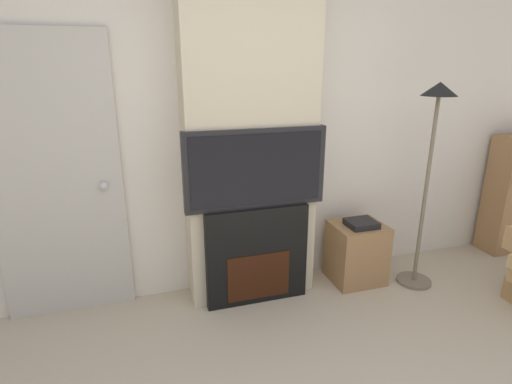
{
  "coord_description": "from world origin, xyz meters",
  "views": [
    {
      "loc": [
        -0.81,
        -0.92,
        1.76
      ],
      "look_at": [
        0.0,
        1.7,
        0.88
      ],
      "focal_mm": 28.0,
      "sensor_mm": 36.0,
      "label": 1
    }
  ],
  "objects_px": {
    "fireplace": "(256,255)",
    "bookshelf": "(512,194)",
    "media_stand": "(357,252)",
    "floor_lamp": "(432,146)",
    "television": "(256,169)"
  },
  "relations": [
    {
      "from": "fireplace",
      "to": "bookshelf",
      "type": "xyz_separation_m",
      "value": [
        2.62,
        0.13,
        0.19
      ]
    },
    {
      "from": "fireplace",
      "to": "media_stand",
      "type": "bearing_deg",
      "value": 1.82
    },
    {
      "from": "floor_lamp",
      "to": "bookshelf",
      "type": "xyz_separation_m",
      "value": [
        1.27,
        0.29,
        -0.6
      ]
    },
    {
      "from": "fireplace",
      "to": "floor_lamp",
      "type": "relative_size",
      "value": 0.48
    },
    {
      "from": "floor_lamp",
      "to": "media_stand",
      "type": "bearing_deg",
      "value": 157.82
    },
    {
      "from": "fireplace",
      "to": "media_stand",
      "type": "relative_size",
      "value": 1.41
    },
    {
      "from": "fireplace",
      "to": "media_stand",
      "type": "distance_m",
      "value": 0.9
    },
    {
      "from": "fireplace",
      "to": "bookshelf",
      "type": "height_order",
      "value": "bookshelf"
    },
    {
      "from": "floor_lamp",
      "to": "fireplace",
      "type": "bearing_deg",
      "value": 173.31
    },
    {
      "from": "television",
      "to": "media_stand",
      "type": "distance_m",
      "value": 1.19
    },
    {
      "from": "fireplace",
      "to": "television",
      "type": "distance_m",
      "value": 0.67
    },
    {
      "from": "television",
      "to": "bookshelf",
      "type": "distance_m",
      "value": 2.66
    },
    {
      "from": "television",
      "to": "bookshelf",
      "type": "bearing_deg",
      "value": 2.85
    },
    {
      "from": "media_stand",
      "to": "bookshelf",
      "type": "distance_m",
      "value": 1.75
    },
    {
      "from": "media_stand",
      "to": "bookshelf",
      "type": "relative_size",
      "value": 0.49
    }
  ]
}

